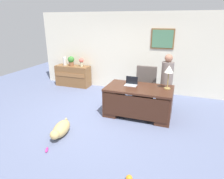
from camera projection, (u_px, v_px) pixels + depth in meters
The scene contains 14 objects.
ground_plane at pixel (104, 120), 5.11m from camera, with size 12.00×12.00×0.00m, color slate.
back_wall at pixel (132, 52), 6.97m from camera, with size 7.00×0.16×2.70m.
desk at pixel (138, 101), 5.25m from camera, with size 1.71×0.98×0.78m.
credenza at pixel (73, 76), 7.67m from camera, with size 1.32×0.50×0.78m.
armchair at pixel (145, 87), 6.04m from camera, with size 0.60×0.59×1.12m.
person_standing at pixel (166, 82), 5.47m from camera, with size 0.32×0.32×1.59m.
dog_lying at pixel (61, 129), 4.39m from camera, with size 0.39×0.81×0.30m.
laptop at pixel (131, 83), 5.32m from camera, with size 0.32×0.22×0.22m.
desk_lamp at pixel (169, 71), 4.89m from camera, with size 0.22×0.22×0.60m.
vase_with_flowers at pixel (81, 61), 7.36m from camera, with size 0.17×0.17×0.32m.
vase_empty at pixel (65, 61), 7.60m from camera, with size 0.14×0.14×0.32m, color silver.
potted_plant at pixel (71, 61), 7.49m from camera, with size 0.24×0.24×0.36m.
dog_toy_ball at pixel (129, 178), 3.17m from camera, with size 0.11×0.11×0.11m, color orange.
dog_toy_bone at pixel (47, 150), 3.91m from camera, with size 0.17×0.05×0.05m, color #D8338C.
Camera 1 is at (1.73, -4.22, 2.44)m, focal length 31.94 mm.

